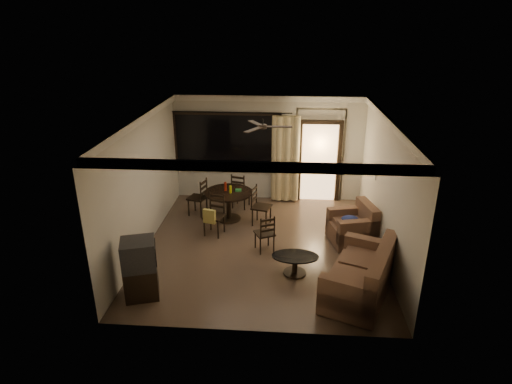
# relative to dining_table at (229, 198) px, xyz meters

# --- Properties ---
(ground) EXTENTS (5.50, 5.50, 0.00)m
(ground) POSITION_rel_dining_table_xyz_m (0.89, -1.30, -0.57)
(ground) COLOR #7F6651
(ground) RESTS_ON ground
(room_shell) EXTENTS (5.50, 6.70, 5.50)m
(room_shell) POSITION_rel_dining_table_xyz_m (1.49, 0.47, 1.26)
(room_shell) COLOR beige
(room_shell) RESTS_ON ground
(dining_table) EXTENTS (1.16, 1.16, 0.95)m
(dining_table) POSITION_rel_dining_table_xyz_m (0.00, 0.00, 0.00)
(dining_table) COLOR black
(dining_table) RESTS_ON ground
(dining_chair_west) EXTENTS (0.52, 0.52, 0.95)m
(dining_chair_west) POSITION_rel_dining_table_xyz_m (-0.81, 0.22, -0.29)
(dining_chair_west) COLOR black
(dining_chair_west) RESTS_ON ground
(dining_chair_east) EXTENTS (0.52, 0.52, 0.95)m
(dining_chair_east) POSITION_rel_dining_table_xyz_m (0.80, -0.22, -0.29)
(dining_chair_east) COLOR black
(dining_chair_east) RESTS_ON ground
(dining_chair_south) EXTENTS (0.52, 0.56, 0.95)m
(dining_chair_south) POSITION_rel_dining_table_xyz_m (-0.23, -0.83, -0.27)
(dining_chair_south) COLOR black
(dining_chair_south) RESTS_ON ground
(dining_chair_north) EXTENTS (0.52, 0.52, 0.95)m
(dining_chair_north) POSITION_rel_dining_table_xyz_m (0.21, 0.76, -0.29)
(dining_chair_north) COLOR black
(dining_chair_north) RESTS_ON ground
(tv_cabinet) EXTENTS (0.70, 0.66, 1.10)m
(tv_cabinet) POSITION_rel_dining_table_xyz_m (-1.13, -3.25, -0.02)
(tv_cabinet) COLOR black
(tv_cabinet) RESTS_ON ground
(sofa) EXTENTS (1.55, 2.01, 0.95)m
(sofa) POSITION_rel_dining_table_xyz_m (2.76, -2.98, -0.19)
(sofa) COLOR #482921
(sofa) RESTS_ON ground
(armchair) EXTENTS (1.07, 1.07, 0.89)m
(armchair) POSITION_rel_dining_table_xyz_m (2.89, -0.98, -0.21)
(armchair) COLOR #482921
(armchair) RESTS_ON ground
(coffee_table) EXTENTS (0.90, 0.54, 0.39)m
(coffee_table) POSITION_rel_dining_table_xyz_m (1.59, -2.34, -0.31)
(coffee_table) COLOR black
(coffee_table) RESTS_ON ground
(side_chair) EXTENTS (0.50, 0.50, 0.84)m
(side_chair) POSITION_rel_dining_table_xyz_m (0.96, -1.48, -0.32)
(side_chair) COLOR black
(side_chair) RESTS_ON ground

